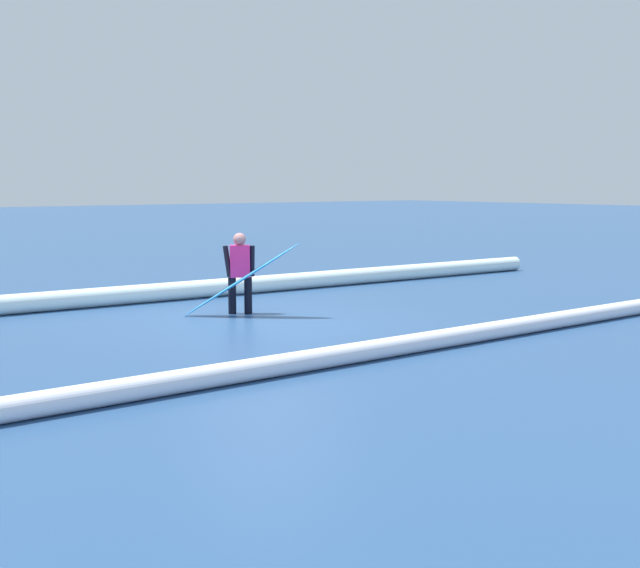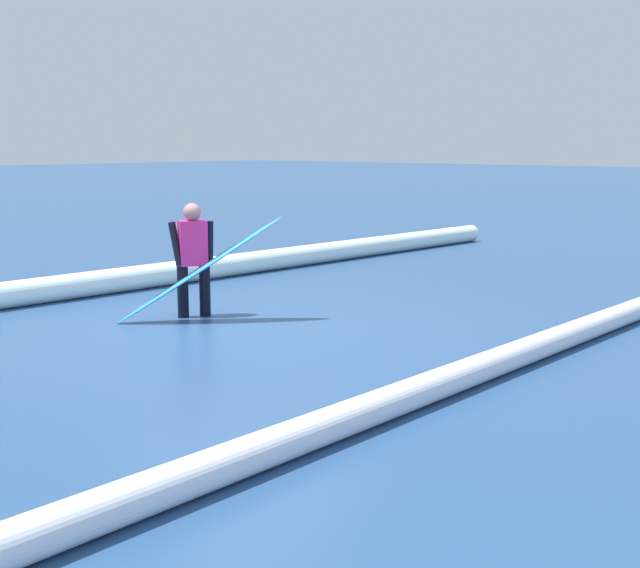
% 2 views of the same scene
% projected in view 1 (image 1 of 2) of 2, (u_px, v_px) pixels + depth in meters
% --- Properties ---
extents(ground_plane, '(143.95, 143.95, 0.00)m').
position_uv_depth(ground_plane, '(268.00, 321.00, 13.56)').
color(ground_plane, navy).
extents(surfer, '(0.47, 0.38, 1.43)m').
position_uv_depth(surfer, '(240.00, 269.00, 14.25)').
color(surfer, black).
rests_on(surfer, ground_plane).
extents(surfboard, '(1.70, 1.58, 1.31)m').
position_uv_depth(surfboard, '(241.00, 280.00, 13.93)').
color(surfboard, '#268CE5').
rests_on(surfboard, ground_plane).
extents(wave_crest_foreground, '(16.39, 1.05, 0.36)m').
position_uv_depth(wave_crest_foreground, '(246.00, 285.00, 16.92)').
color(wave_crest_foreground, white).
rests_on(wave_crest_foreground, ground_plane).
extents(wave_crest_midground, '(21.89, 0.35, 0.26)m').
position_uv_depth(wave_crest_midground, '(486.00, 332.00, 11.88)').
color(wave_crest_midground, white).
rests_on(wave_crest_midground, ground_plane).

